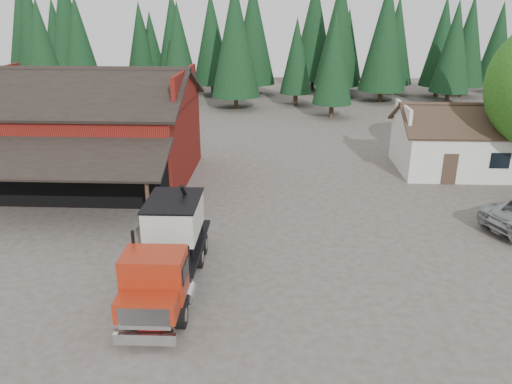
{
  "coord_description": "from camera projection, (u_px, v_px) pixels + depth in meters",
  "views": [
    {
      "loc": [
        0.77,
        -20.32,
        10.61
      ],
      "look_at": [
        -0.34,
        3.19,
        1.8
      ],
      "focal_mm": 35.0,
      "sensor_mm": 36.0,
      "label": 1
    }
  ],
  "objects": [
    {
      "name": "equip_box",
      "position": [
        154.0,
        324.0,
        17.19
      ],
      "size": [
        0.87,
        1.2,
        0.6
      ],
      "primitive_type": "cube",
      "rotation": [
        0.0,
        0.0,
        -0.17
      ],
      "color": "maroon",
      "rests_on": "ground"
    },
    {
      "name": "near_pine_b",
      "position": [
        334.0,
        57.0,
        48.49
      ],
      "size": [
        3.96,
        3.96,
        10.4
      ],
      "color": "#382619",
      "rests_on": "ground"
    },
    {
      "name": "ground",
      "position": [
        260.0,
        253.0,
        22.76
      ],
      "size": [
        120.0,
        120.0,
        0.0
      ],
      "primitive_type": "plane",
      "color": "#4D443C",
      "rests_on": "ground"
    },
    {
      "name": "conifer_backdrop",
      "position": [
        274.0,
        97.0,
        62.05
      ],
      "size": [
        76.0,
        16.0,
        16.0
      ],
      "primitive_type": null,
      "color": "black",
      "rests_on": "ground"
    },
    {
      "name": "feed_truck",
      "position": [
        168.0,
        247.0,
        19.53
      ],
      "size": [
        2.49,
        8.2,
        3.69
      ],
      "rotation": [
        0.0,
        0.0,
        0.01
      ],
      "color": "black",
      "rests_on": "ground"
    },
    {
      "name": "near_pine_d",
      "position": [
        235.0,
        38.0,
        52.15
      ],
      "size": [
        5.28,
        5.28,
        13.4
      ],
      "color": "#382619",
      "rests_on": "ground"
    },
    {
      "name": "near_pine_a",
      "position": [
        43.0,
        53.0,
        47.69
      ],
      "size": [
        4.4,
        4.4,
        11.4
      ],
      "color": "#382619",
      "rests_on": "ground"
    },
    {
      "name": "farmhouse",
      "position": [
        459.0,
        147.0,
        33.76
      ],
      "size": [
        8.6,
        6.42,
        4.65
      ],
      "color": "silver",
      "rests_on": "ground"
    },
    {
      "name": "red_barn",
      "position": [
        93.0,
        139.0,
        31.57
      ],
      "size": [
        12.8,
        13.63,
        7.18
      ],
      "color": "maroon",
      "rests_on": "ground"
    }
  ]
}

